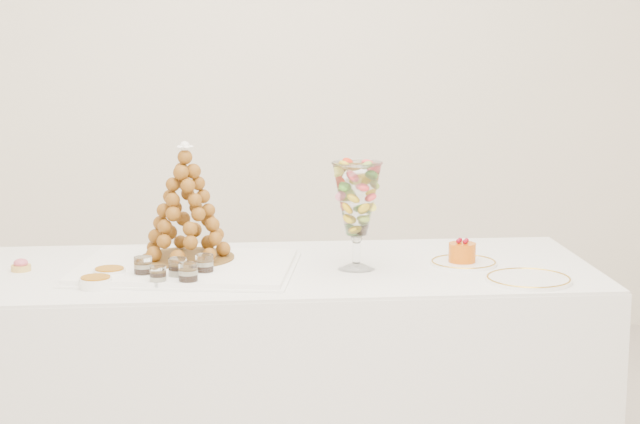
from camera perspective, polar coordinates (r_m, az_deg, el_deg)
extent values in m
cube|color=white|center=(5.06, -3.46, 8.61)|extent=(4.50, 0.04, 2.80)
cube|color=white|center=(1.10, 8.69, 2.39)|extent=(4.50, 0.04, 2.80)
cube|color=white|center=(3.55, -1.90, -9.03)|extent=(2.02, 0.85, 0.75)
cube|color=white|center=(3.44, -1.94, -3.05)|extent=(2.01, 0.85, 0.01)
cube|color=white|center=(3.42, -7.20, -2.94)|extent=(0.75, 0.62, 0.02)
cylinder|color=white|center=(3.42, 1.95, -2.88)|extent=(0.12, 0.12, 0.02)
cylinder|color=white|center=(3.41, 1.96, -2.04)|extent=(0.03, 0.03, 0.08)
sphere|color=white|center=(3.40, 1.96, -1.36)|extent=(0.04, 0.04, 0.04)
cylinder|color=white|center=(3.51, 7.66, -2.71)|extent=(0.22, 0.22, 0.01)
cylinder|color=white|center=(3.32, 11.06, -3.55)|extent=(0.26, 0.26, 0.01)
cylinder|color=tan|center=(3.52, -15.65, -2.89)|extent=(0.06, 0.06, 0.02)
ellipsoid|color=#C65167|center=(3.51, -15.67, -2.63)|extent=(0.05, 0.05, 0.03)
cylinder|color=white|center=(3.30, -9.42, -3.01)|extent=(0.06, 0.06, 0.07)
cylinder|color=white|center=(3.26, -7.59, -3.11)|extent=(0.07, 0.07, 0.08)
cylinder|color=white|center=(3.30, -6.18, -2.91)|extent=(0.06, 0.06, 0.08)
cylinder|color=white|center=(3.21, -8.64, -3.45)|extent=(0.06, 0.06, 0.07)
cylinder|color=white|center=(3.19, -7.04, -3.38)|extent=(0.06, 0.06, 0.08)
cylinder|color=white|center=(3.35, -11.15, -3.26)|extent=(0.10, 0.10, 0.03)
cylinder|color=white|center=(3.24, -11.88, -3.72)|extent=(0.10, 0.10, 0.03)
cylinder|color=brown|center=(3.49, -7.10, -2.42)|extent=(0.30, 0.30, 0.01)
cone|color=brown|center=(3.45, -7.16, 0.59)|extent=(0.29, 0.29, 0.37)
sphere|color=white|center=(3.43, -7.23, 3.44)|extent=(0.04, 0.04, 0.04)
cylinder|color=#D15909|center=(3.49, 7.59, -2.15)|extent=(0.09, 0.09, 0.06)
sphere|color=maroon|center=(3.49, 7.82, -1.51)|extent=(0.02, 0.02, 0.02)
sphere|color=maroon|center=(3.50, 7.47, -1.49)|extent=(0.02, 0.02, 0.02)
sphere|color=maroon|center=(3.48, 7.39, -1.55)|extent=(0.02, 0.02, 0.02)
sphere|color=maroon|center=(3.47, 7.74, -1.58)|extent=(0.02, 0.02, 0.02)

